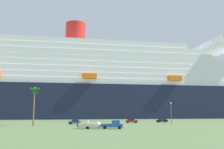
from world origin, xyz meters
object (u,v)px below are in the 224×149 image
(street_lamp, at_px, (171,110))
(parked_car_black_coupe, at_px, (162,120))
(cruise_ship, at_px, (123,88))
(parked_car_red_hatchback, at_px, (131,121))
(palm_tree, at_px, (34,94))
(small_boat_on_trailer, at_px, (91,125))
(pickup_truck, at_px, (113,125))
(parked_car_blue_suv, at_px, (75,122))

(street_lamp, distance_m, parked_car_black_coupe, 13.84)
(cruise_ship, distance_m, street_lamp, 74.65)
(parked_car_red_hatchback, xyz_separation_m, parked_car_black_coupe, (13.49, 4.82, 0.00))
(cruise_ship, bearing_deg, palm_tree, -115.95)
(parked_car_red_hatchback, distance_m, parked_car_black_coupe, 14.32)
(small_boat_on_trailer, xyz_separation_m, street_lamp, (28.86, 23.31, 4.05))
(pickup_truck, bearing_deg, parked_car_black_coupe, 57.55)
(cruise_ship, distance_m, pickup_truck, 99.90)
(street_lamp, height_order, parked_car_red_hatchback, street_lamp)
(street_lamp, bearing_deg, cruise_ship, 96.07)
(palm_tree, relative_size, parked_car_red_hatchback, 2.51)
(cruise_ship, height_order, parked_car_blue_suv, cruise_ship)
(cruise_ship, xyz_separation_m, small_boat_on_trailer, (-21.12, -96.20, -18.24))
(small_boat_on_trailer, distance_m, palm_tree, 25.64)
(cruise_ship, relative_size, pickup_truck, 45.04)
(street_lamp, relative_size, parked_car_black_coupe, 1.62)
(parked_car_black_coupe, height_order, parked_car_blue_suv, same)
(parked_car_red_hatchback, distance_m, parked_car_blue_suv, 22.56)
(street_lamp, bearing_deg, parked_car_blue_suv, 179.20)
(street_lamp, distance_m, parked_car_red_hatchback, 16.08)
(street_lamp, distance_m, parked_car_blue_suv, 34.47)
(parked_car_red_hatchback, bearing_deg, small_boat_on_trailer, -116.48)
(parked_car_blue_suv, bearing_deg, parked_car_black_coupe, 20.16)
(pickup_truck, height_order, parked_car_black_coupe, pickup_truck)
(cruise_ship, xyz_separation_m, pickup_truck, (-15.56, -97.00, -18.16))
(small_boat_on_trailer, bearing_deg, cruise_ship, 77.62)
(palm_tree, xyz_separation_m, parked_car_blue_suv, (12.62, 7.90, -9.20))
(cruise_ship, xyz_separation_m, parked_car_blue_suv, (-26.46, -72.40, -18.38))
(palm_tree, relative_size, parked_car_black_coupe, 2.56)
(small_boat_on_trailer, bearing_deg, parked_car_red_hatchback, 63.52)
(pickup_truck, relative_size, parked_car_blue_suv, 1.32)
(palm_tree, height_order, street_lamp, palm_tree)
(parked_car_red_hatchback, height_order, parked_car_blue_suv, same)
(small_boat_on_trailer, relative_size, parked_car_blue_suv, 1.66)
(street_lamp, bearing_deg, small_boat_on_trailer, -141.07)
(pickup_truck, bearing_deg, street_lamp, 45.97)
(pickup_truck, distance_m, parked_car_black_coupe, 44.21)
(palm_tree, distance_m, parked_car_black_coupe, 52.36)
(parked_car_black_coupe, bearing_deg, pickup_truck, -122.45)
(palm_tree, xyz_separation_m, parked_car_red_hatchback, (33.75, 15.80, -9.20))
(pickup_truck, bearing_deg, parked_car_blue_suv, 113.91)
(palm_tree, bearing_deg, parked_car_black_coupe, 23.58)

